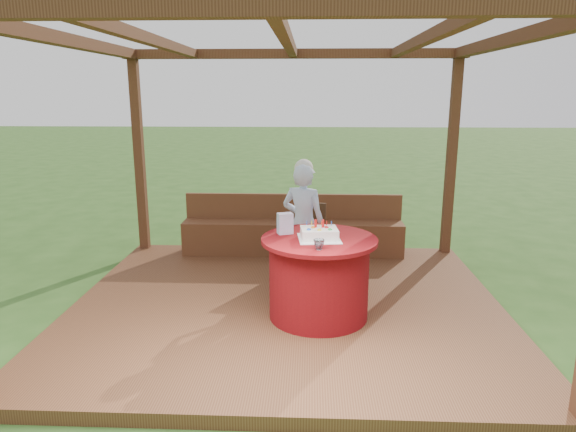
{
  "coord_description": "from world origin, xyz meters",
  "views": [
    {
      "loc": [
        0.24,
        -5.09,
        2.3
      ],
      "look_at": [
        0.0,
        0.25,
        1.0
      ],
      "focal_mm": 32.0,
      "sensor_mm": 36.0,
      "label": 1
    }
  ],
  "objects_px": {
    "elderly_woman": "(303,222)",
    "birthday_cake": "(319,233)",
    "drinking_glass": "(319,244)",
    "bench": "(293,234)",
    "gift_bag": "(285,223)",
    "chair": "(308,235)",
    "table": "(319,277)"
  },
  "relations": [
    {
      "from": "table",
      "to": "chair",
      "type": "xyz_separation_m",
      "value": [
        -0.11,
        1.34,
        0.05
      ]
    },
    {
      "from": "chair",
      "to": "elderly_woman",
      "type": "bearing_deg",
      "value": -98.47
    },
    {
      "from": "chair",
      "to": "birthday_cake",
      "type": "bearing_deg",
      "value": -85.6
    },
    {
      "from": "table",
      "to": "birthday_cake",
      "type": "distance_m",
      "value": 0.45
    },
    {
      "from": "gift_bag",
      "to": "drinking_glass",
      "type": "relative_size",
      "value": 2.07
    },
    {
      "from": "elderly_woman",
      "to": "gift_bag",
      "type": "xyz_separation_m",
      "value": [
        -0.17,
        -0.8,
        0.19
      ]
    },
    {
      "from": "chair",
      "to": "elderly_woman",
      "type": "distance_m",
      "value": 0.48
    },
    {
      "from": "birthday_cake",
      "to": "chair",
      "type": "bearing_deg",
      "value": 94.4
    },
    {
      "from": "elderly_woman",
      "to": "gift_bag",
      "type": "distance_m",
      "value": 0.84
    },
    {
      "from": "bench",
      "to": "chair",
      "type": "height_order",
      "value": "chair"
    },
    {
      "from": "drinking_glass",
      "to": "bench",
      "type": "bearing_deg",
      "value": 97.45
    },
    {
      "from": "birthday_cake",
      "to": "gift_bag",
      "type": "bearing_deg",
      "value": 152.57
    },
    {
      "from": "bench",
      "to": "chair",
      "type": "xyz_separation_m",
      "value": [
        0.22,
        -0.72,
        0.19
      ]
    },
    {
      "from": "bench",
      "to": "birthday_cake",
      "type": "relative_size",
      "value": 6.97
    },
    {
      "from": "bench",
      "to": "elderly_woman",
      "type": "bearing_deg",
      "value": -81.77
    },
    {
      "from": "bench",
      "to": "chair",
      "type": "bearing_deg",
      "value": -73.02
    },
    {
      "from": "table",
      "to": "drinking_glass",
      "type": "xyz_separation_m",
      "value": [
        -0.01,
        -0.37,
        0.45
      ]
    },
    {
      "from": "bench",
      "to": "drinking_glass",
      "type": "height_order",
      "value": "drinking_glass"
    },
    {
      "from": "bench",
      "to": "table",
      "type": "distance_m",
      "value": 2.09
    },
    {
      "from": "elderly_woman",
      "to": "birthday_cake",
      "type": "bearing_deg",
      "value": -80.46
    },
    {
      "from": "elderly_woman",
      "to": "gift_bag",
      "type": "relative_size",
      "value": 6.99
    },
    {
      "from": "bench",
      "to": "gift_bag",
      "type": "distance_m",
      "value": 2.03
    },
    {
      "from": "chair",
      "to": "drinking_glass",
      "type": "height_order",
      "value": "drinking_glass"
    },
    {
      "from": "chair",
      "to": "table",
      "type": "bearing_deg",
      "value": -85.4
    },
    {
      "from": "table",
      "to": "gift_bag",
      "type": "bearing_deg",
      "value": 157.24
    },
    {
      "from": "elderly_woman",
      "to": "drinking_glass",
      "type": "bearing_deg",
      "value": -83.21
    },
    {
      "from": "chair",
      "to": "birthday_cake",
      "type": "distance_m",
      "value": 1.43
    },
    {
      "from": "birthday_cake",
      "to": "bench",
      "type": "bearing_deg",
      "value": 98.84
    },
    {
      "from": "gift_bag",
      "to": "table",
      "type": "bearing_deg",
      "value": -43.23
    },
    {
      "from": "bench",
      "to": "birthday_cake",
      "type": "height_order",
      "value": "birthday_cake"
    },
    {
      "from": "bench",
      "to": "drinking_glass",
      "type": "xyz_separation_m",
      "value": [
        0.32,
        -2.43,
        0.59
      ]
    },
    {
      "from": "birthday_cake",
      "to": "gift_bag",
      "type": "relative_size",
      "value": 2.08
    }
  ]
}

